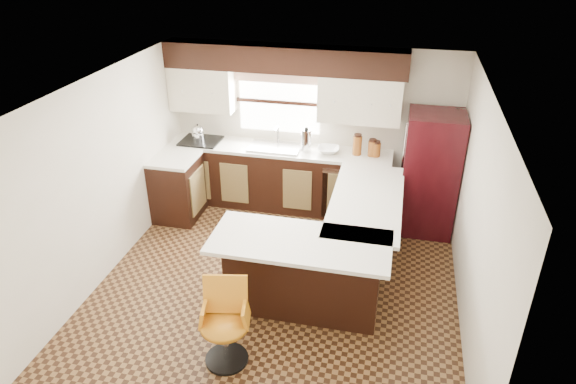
% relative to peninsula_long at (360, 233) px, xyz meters
% --- Properties ---
extents(floor, '(4.40, 4.40, 0.00)m').
position_rel_peninsula_long_xyz_m(floor, '(-0.90, -0.62, -0.45)').
color(floor, '#49301A').
rests_on(floor, ground).
extents(ceiling, '(4.40, 4.40, 0.00)m').
position_rel_peninsula_long_xyz_m(ceiling, '(-0.90, -0.62, 1.95)').
color(ceiling, silver).
rests_on(ceiling, wall_back).
extents(wall_back, '(4.40, 0.00, 4.40)m').
position_rel_peninsula_long_xyz_m(wall_back, '(-0.90, 1.58, 0.75)').
color(wall_back, beige).
rests_on(wall_back, floor).
extents(wall_front, '(4.40, 0.00, 4.40)m').
position_rel_peninsula_long_xyz_m(wall_front, '(-0.90, -2.83, 0.75)').
color(wall_front, beige).
rests_on(wall_front, floor).
extents(wall_left, '(0.00, 4.40, 4.40)m').
position_rel_peninsula_long_xyz_m(wall_left, '(-3.00, -0.62, 0.75)').
color(wall_left, beige).
rests_on(wall_left, floor).
extents(wall_right, '(0.00, 4.40, 4.40)m').
position_rel_peninsula_long_xyz_m(wall_right, '(1.20, -0.62, 0.75)').
color(wall_right, beige).
rests_on(wall_right, floor).
extents(base_cab_back, '(3.30, 0.60, 0.90)m').
position_rel_peninsula_long_xyz_m(base_cab_back, '(-1.35, 1.28, 0.00)').
color(base_cab_back, black).
rests_on(base_cab_back, floor).
extents(base_cab_left, '(0.60, 0.70, 0.90)m').
position_rel_peninsula_long_xyz_m(base_cab_left, '(-2.70, 0.62, 0.00)').
color(base_cab_left, black).
rests_on(base_cab_left, floor).
extents(counter_back, '(3.30, 0.60, 0.04)m').
position_rel_peninsula_long_xyz_m(counter_back, '(-1.35, 1.28, 0.47)').
color(counter_back, silver).
rests_on(counter_back, base_cab_back).
extents(counter_left, '(0.60, 0.70, 0.04)m').
position_rel_peninsula_long_xyz_m(counter_left, '(-2.70, 0.62, 0.47)').
color(counter_left, silver).
rests_on(counter_left, base_cab_left).
extents(soffit, '(3.40, 0.35, 0.36)m').
position_rel_peninsula_long_xyz_m(soffit, '(-1.30, 1.40, 1.77)').
color(soffit, black).
rests_on(soffit, wall_back).
extents(upper_cab_left, '(0.94, 0.35, 0.64)m').
position_rel_peninsula_long_xyz_m(upper_cab_left, '(-2.52, 1.40, 1.27)').
color(upper_cab_left, beige).
rests_on(upper_cab_left, wall_back).
extents(upper_cab_right, '(1.14, 0.35, 0.64)m').
position_rel_peninsula_long_xyz_m(upper_cab_right, '(-0.22, 1.40, 1.27)').
color(upper_cab_right, beige).
rests_on(upper_cab_right, wall_back).
extents(window_pane, '(1.20, 0.02, 0.90)m').
position_rel_peninsula_long_xyz_m(window_pane, '(-1.40, 1.56, 1.10)').
color(window_pane, white).
rests_on(window_pane, wall_back).
extents(valance, '(1.30, 0.06, 0.18)m').
position_rel_peninsula_long_xyz_m(valance, '(-1.40, 1.52, 1.49)').
color(valance, '#D19B93').
rests_on(valance, wall_back).
extents(sink, '(0.75, 0.45, 0.03)m').
position_rel_peninsula_long_xyz_m(sink, '(-1.40, 1.25, 0.51)').
color(sink, '#B2B2B7').
rests_on(sink, counter_back).
extents(dishwasher, '(0.58, 0.03, 0.78)m').
position_rel_peninsula_long_xyz_m(dishwasher, '(-0.35, 0.99, -0.02)').
color(dishwasher, black).
rests_on(dishwasher, floor).
extents(cooktop, '(0.58, 0.50, 0.02)m').
position_rel_peninsula_long_xyz_m(cooktop, '(-2.55, 1.25, 0.51)').
color(cooktop, black).
rests_on(cooktop, counter_back).
extents(peninsula_long, '(0.60, 1.95, 0.90)m').
position_rel_peninsula_long_xyz_m(peninsula_long, '(0.00, 0.00, 0.00)').
color(peninsula_long, black).
rests_on(peninsula_long, floor).
extents(peninsula_return, '(1.65, 0.60, 0.90)m').
position_rel_peninsula_long_xyz_m(peninsula_return, '(-0.53, -0.97, 0.00)').
color(peninsula_return, black).
rests_on(peninsula_return, floor).
extents(counter_pen_long, '(0.84, 1.95, 0.04)m').
position_rel_peninsula_long_xyz_m(counter_pen_long, '(0.05, 0.00, 0.47)').
color(counter_pen_long, silver).
rests_on(counter_pen_long, peninsula_long).
extents(counter_pen_return, '(1.89, 0.84, 0.04)m').
position_rel_peninsula_long_xyz_m(counter_pen_return, '(-0.55, -1.06, 0.47)').
color(counter_pen_return, silver).
rests_on(counter_pen_return, peninsula_return).
extents(refrigerator, '(0.73, 0.70, 1.70)m').
position_rel_peninsula_long_xyz_m(refrigerator, '(0.81, 1.08, 0.40)').
color(refrigerator, black).
rests_on(refrigerator, floor).
extents(bar_chair, '(0.56, 0.56, 0.88)m').
position_rel_peninsula_long_xyz_m(bar_chair, '(-1.10, -1.94, -0.01)').
color(bar_chair, orange).
rests_on(bar_chair, floor).
extents(kettle, '(0.19, 0.19, 0.25)m').
position_rel_peninsula_long_xyz_m(kettle, '(-2.58, 1.26, 0.65)').
color(kettle, silver).
rests_on(kettle, cooktop).
extents(percolator, '(0.15, 0.15, 0.32)m').
position_rel_peninsula_long_xyz_m(percolator, '(-0.94, 1.28, 0.66)').
color(percolator, silver).
rests_on(percolator, counter_back).
extents(mixing_bowl, '(0.34, 0.34, 0.08)m').
position_rel_peninsula_long_xyz_m(mixing_bowl, '(-0.61, 1.28, 0.53)').
color(mixing_bowl, white).
rests_on(mixing_bowl, counter_back).
extents(canister_large, '(0.13, 0.13, 0.28)m').
position_rel_peninsula_long_xyz_m(canister_large, '(-0.21, 1.30, 0.63)').
color(canister_large, brown).
rests_on(canister_large, counter_back).
extents(canister_med, '(0.12, 0.12, 0.22)m').
position_rel_peninsula_long_xyz_m(canister_med, '(0.00, 1.30, 0.61)').
color(canister_med, brown).
rests_on(canister_med, counter_back).
extents(canister_small, '(0.13, 0.13, 0.20)m').
position_rel_peninsula_long_xyz_m(canister_small, '(0.05, 1.30, 0.59)').
color(canister_small, brown).
rests_on(canister_small, counter_back).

